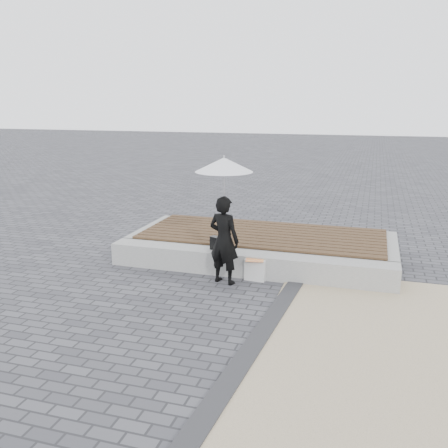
# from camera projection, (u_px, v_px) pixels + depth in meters

# --- Properties ---
(ground) EXTENTS (80.00, 80.00, 0.00)m
(ground) POSITION_uv_depth(u_px,v_px,m) (219.00, 311.00, 7.03)
(ground) COLOR #4B4B50
(ground) RESTS_ON ground
(edging_band) EXTENTS (0.61, 5.20, 0.04)m
(edging_band) POSITION_uv_depth(u_px,v_px,m) (263.00, 332.00, 6.35)
(edging_band) COLOR #2E2E31
(edging_band) RESTS_ON ground
(seating_ledge) EXTENTS (5.00, 0.45, 0.40)m
(seating_ledge) POSITION_uv_depth(u_px,v_px,m) (247.00, 264.00, 8.47)
(seating_ledge) COLOR #ACACA6
(seating_ledge) RESTS_ON ground
(timber_platform) EXTENTS (5.00, 2.00, 0.40)m
(timber_platform) POSITION_uv_depth(u_px,v_px,m) (262.00, 245.00, 9.58)
(timber_platform) COLOR #969791
(timber_platform) RESTS_ON ground
(timber_decking) EXTENTS (4.60, 2.00, 0.04)m
(timber_decking) POSITION_uv_depth(u_px,v_px,m) (263.00, 234.00, 9.53)
(timber_decking) COLOR brown
(timber_decking) RESTS_ON timber_platform
(woman) EXTENTS (0.60, 0.47, 1.46)m
(woman) POSITION_uv_depth(u_px,v_px,m) (224.00, 240.00, 7.97)
(woman) COLOR black
(woman) RESTS_ON ground
(parasol) EXTENTS (0.92, 0.92, 1.17)m
(parasol) POSITION_uv_depth(u_px,v_px,m) (224.00, 165.00, 7.67)
(parasol) COLOR silver
(parasol) RESTS_ON ground
(handbag) EXTENTS (0.36, 0.24, 0.24)m
(handbag) POSITION_uv_depth(u_px,v_px,m) (219.00, 244.00, 8.51)
(handbag) COLOR black
(handbag) RESTS_ON seating_ledge
(canvas_tote) EXTENTS (0.36, 0.18, 0.37)m
(canvas_tote) POSITION_uv_depth(u_px,v_px,m) (255.00, 270.00, 8.21)
(canvas_tote) COLOR silver
(canvas_tote) RESTS_ON ground
(magazine) EXTENTS (0.33, 0.26, 0.01)m
(magazine) POSITION_uv_depth(u_px,v_px,m) (255.00, 260.00, 8.11)
(magazine) COLOR #DE3E38
(magazine) RESTS_ON canvas_tote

